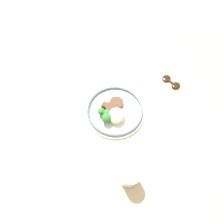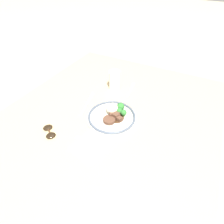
% 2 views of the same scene
% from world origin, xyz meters
% --- Properties ---
extents(ground_plane, '(8.00, 8.00, 0.00)m').
position_xyz_m(ground_plane, '(0.00, 0.00, 0.00)').
color(ground_plane, tan).
extents(dining_table, '(1.30, 1.09, 0.04)m').
position_xyz_m(dining_table, '(0.00, 0.00, 0.02)').
color(dining_table, tan).
rests_on(dining_table, ground).
extents(napkin, '(0.19, 0.17, 0.00)m').
position_xyz_m(napkin, '(-0.21, -0.03, 0.04)').
color(napkin, white).
rests_on(napkin, dining_table).
extents(plate, '(0.26, 0.26, 0.06)m').
position_xyz_m(plate, '(-0.01, -0.03, 0.06)').
color(plate, silver).
rests_on(plate, dining_table).
extents(juice_glass, '(0.07, 0.07, 0.12)m').
position_xyz_m(juice_glass, '(0.24, 0.09, 0.10)').
color(juice_glass, '#F4AD19').
rests_on(juice_glass, dining_table).
extents(fork, '(0.02, 0.18, 0.00)m').
position_xyz_m(fork, '(-0.21, -0.01, 0.05)').
color(fork, silver).
rests_on(fork, napkin).
extents(knife, '(0.21, 0.06, 0.00)m').
position_xyz_m(knife, '(0.04, 0.16, 0.04)').
color(knife, silver).
rests_on(knife, dining_table).
extents(spoon, '(0.16, 0.04, 0.01)m').
position_xyz_m(spoon, '(0.31, -0.00, 0.05)').
color(spoon, silver).
rests_on(spoon, dining_table).
extents(sunglasses, '(0.09, 0.11, 0.01)m').
position_xyz_m(sunglasses, '(-0.24, 0.20, 0.05)').
color(sunglasses, black).
rests_on(sunglasses, dining_table).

